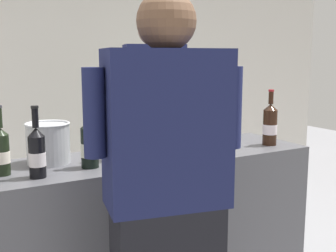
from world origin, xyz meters
TOP-DOWN VIEW (x-y plane):
  - wall_back at (0.00, 2.60)m, footprint 8.00×0.10m
  - counter at (0.00, 0.00)m, footprint 1.81×0.53m
  - wine_bottle_0 at (-0.37, -0.08)m, footprint 0.09×0.09m
  - wine_bottle_1 at (-0.76, -0.02)m, footprint 0.07×0.07m
  - wine_bottle_2 at (0.05, -0.15)m, footprint 0.08×0.08m
  - wine_bottle_3 at (-0.23, -0.01)m, footprint 0.07×0.07m
  - wine_bottle_4 at (0.40, 0.05)m, footprint 0.08×0.08m
  - wine_bottle_5 at (0.11, 0.13)m, footprint 0.07×0.07m
  - wine_bottle_6 at (0.74, -0.11)m, footprint 0.08×0.08m
  - wine_bottle_7 at (-0.63, -0.14)m, footprint 0.07×0.07m
  - wine_bottle_8 at (-0.02, 0.07)m, footprint 0.07×0.07m
  - wine_glass at (0.31, -0.07)m, footprint 0.08×0.08m
  - ice_bucket at (-0.52, 0.10)m, footprint 0.22×0.22m
  - person_server at (0.31, 0.57)m, footprint 0.54×0.34m
  - person_guest at (-0.24, -0.60)m, footprint 0.61×0.33m
  - potted_shrub at (0.74, 1.29)m, footprint 0.63×0.58m

SIDE VIEW (x-z plane):
  - counter at x=0.00m, z-range 0.00..0.94m
  - potted_shrub at x=0.74m, z-range 0.21..1.38m
  - person_guest at x=-0.24m, z-range -0.02..1.67m
  - person_server at x=0.31m, z-range -0.01..1.73m
  - ice_bucket at x=-0.52m, z-range 0.94..1.14m
  - wine_bottle_1 at x=-0.76m, z-range 0.89..1.20m
  - wine_bottle_8 at x=-0.02m, z-range 0.89..1.20m
  - wine_bottle_7 at x=-0.63m, z-range 0.89..1.21m
  - wine_bottle_0 at x=-0.37m, z-range 0.88..1.21m
  - wine_bottle_5 at x=0.11m, z-range 0.89..1.22m
  - wine_bottle_6 at x=0.74m, z-range 0.89..1.22m
  - wine_bottle_4 at x=0.40m, z-range 0.89..1.23m
  - wine_bottle_3 at x=-0.23m, z-range 0.90..1.22m
  - wine_bottle_2 at x=0.05m, z-range 0.89..1.24m
  - wine_glass at x=0.31m, z-range 0.97..1.18m
  - wall_back at x=0.00m, z-range 0.00..2.80m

